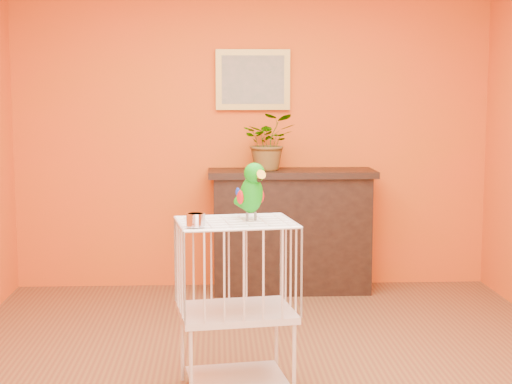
{
  "coord_description": "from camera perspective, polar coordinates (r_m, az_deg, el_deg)",
  "views": [
    {
      "loc": [
        -0.3,
        -4.36,
        1.64
      ],
      "look_at": [
        -0.1,
        -0.2,
        1.11
      ],
      "focal_mm": 55.0,
      "sensor_mm": 36.0,
      "label": 1
    }
  ],
  "objects": [
    {
      "name": "ground",
      "position": [
        4.67,
        1.08,
        -13.34
      ],
      "size": [
        4.5,
        4.5,
        0.0
      ],
      "primitive_type": "plane",
      "color": "brown",
      "rests_on": "ground"
    },
    {
      "name": "room_shell",
      "position": [
        4.37,
        1.13,
        6.49
      ],
      "size": [
        4.5,
        4.5,
        4.5
      ],
      "color": "#E44A15",
      "rests_on": "ground"
    },
    {
      "name": "console_cabinet",
      "position": [
        6.5,
        2.56,
        -2.82
      ],
      "size": [
        1.37,
        0.49,
        1.01
      ],
      "color": "black",
      "rests_on": "ground"
    },
    {
      "name": "potted_plant",
      "position": [
        6.4,
        0.96,
        3.22
      ],
      "size": [
        0.43,
        0.47,
        0.36
      ],
      "primitive_type": "imported",
      "rotation": [
        0.0,
        0.0,
        -0.02
      ],
      "color": "#26722D",
      "rests_on": "console_cabinet"
    },
    {
      "name": "framed_picture",
      "position": [
        6.59,
        -0.22,
        8.17
      ],
      "size": [
        0.62,
        0.04,
        0.5
      ],
      "color": "#A98C3C",
      "rests_on": "room_shell"
    },
    {
      "name": "birdcage",
      "position": [
        4.33,
        -1.46,
        -8.12
      ],
      "size": [
        0.68,
        0.56,
        0.95
      ],
      "rotation": [
        0.0,
        0.0,
        0.15
      ],
      "color": "beige",
      "rests_on": "ground"
    },
    {
      "name": "feed_cup",
      "position": [
        4.05,
        -4.41,
        -2.04
      ],
      "size": [
        0.1,
        0.1,
        0.07
      ],
      "primitive_type": "cylinder",
      "color": "silver",
      "rests_on": "birdcage"
    },
    {
      "name": "parrot",
      "position": [
        4.26,
        -0.33,
        0.1
      ],
      "size": [
        0.19,
        0.28,
        0.32
      ],
      "rotation": [
        0.0,
        0.0,
        0.44
      ],
      "color": "#59544C",
      "rests_on": "birdcage"
    }
  ]
}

